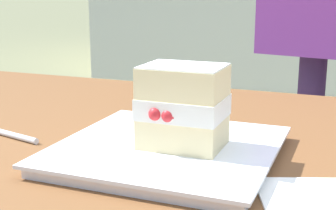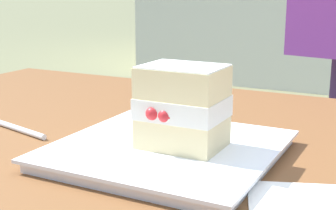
{
  "view_description": "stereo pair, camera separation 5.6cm",
  "coord_description": "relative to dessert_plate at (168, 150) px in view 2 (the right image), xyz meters",
  "views": [
    {
      "loc": [
        0.01,
        0.52,
        0.93
      ],
      "look_at": [
        0.21,
        0.02,
        0.79
      ],
      "focal_mm": 52.14,
      "sensor_mm": 36.0,
      "label": 1
    },
    {
      "loc": [
        -0.04,
        0.5,
        0.93
      ],
      "look_at": [
        0.21,
        0.02,
        0.79
      ],
      "focal_mm": 52.14,
      "sensor_mm": 36.0,
      "label": 2
    }
  ],
  "objects": [
    {
      "name": "paper_napkin",
      "position": [
        -0.2,
        0.05,
        -0.01
      ],
      "size": [
        0.18,
        0.14,
        0.0
      ],
      "color": "silver",
      "rests_on": "patio_table"
    },
    {
      "name": "dessert_plate",
      "position": [
        0.0,
        0.0,
        0.0
      ],
      "size": [
        0.25,
        0.25,
        0.02
      ],
      "color": "white",
      "rests_on": "patio_table"
    },
    {
      "name": "dessert_fork",
      "position": [
        0.27,
        -0.0,
        -0.0
      ],
      "size": [
        0.17,
        0.06,
        0.01
      ],
      "color": "silver",
      "rests_on": "patio_table"
    },
    {
      "name": "cake_slice",
      "position": [
        -0.02,
        -0.0,
        0.05
      ],
      "size": [
        0.09,
        0.08,
        0.09
      ],
      "color": "beige",
      "rests_on": "dessert_plate"
    }
  ]
}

